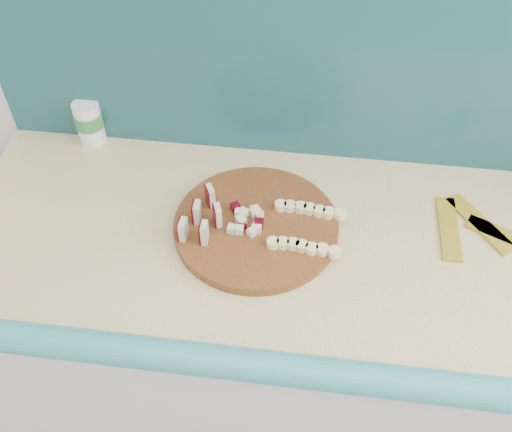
{
  "coord_description": "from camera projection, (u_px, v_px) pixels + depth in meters",
  "views": [
    {
      "loc": [
        -0.25,
        0.72,
        1.82
      ],
      "look_at": [
        -0.36,
        1.52,
        0.95
      ],
      "focal_mm": 40.0,
      "sensor_mm": 36.0,
      "label": 1
    }
  ],
  "objects": [
    {
      "name": "backsplash",
      "position": [
        492.0,
        73.0,
        1.17
      ],
      "size": [
        2.2,
        0.02,
        0.5
      ],
      "primitive_type": "cube",
      "color": "teal",
      "rests_on": "kitchen_counter"
    },
    {
      "name": "cutting_board",
      "position": [
        256.0,
        226.0,
        1.21
      ],
      "size": [
        0.37,
        0.37,
        0.02
      ],
      "primitive_type": "cylinder",
      "rotation": [
        0.0,
        0.0,
        -0.07
      ],
      "color": "#4C2410",
      "rests_on": "kitchen_counter"
    },
    {
      "name": "apple_chunks",
      "position": [
        246.0,
        218.0,
        1.19
      ],
      "size": [
        0.06,
        0.06,
        0.02
      ],
      "color": "beige",
      "rests_on": "cutting_board"
    },
    {
      "name": "kitchen_counter",
      "position": [
        427.0,
        366.0,
        1.49
      ],
      "size": [
        2.2,
        0.63,
        0.91
      ],
      "color": "silver",
      "rests_on": "ground"
    },
    {
      "name": "banana_peel",
      "position": [
        479.0,
        230.0,
        1.21
      ],
      "size": [
        0.23,
        0.2,
        0.01
      ],
      "rotation": [
        0.0,
        0.0,
        0.43
      ],
      "color": "gold",
      "rests_on": "kitchen_counter"
    },
    {
      "name": "canister",
      "position": [
        89.0,
        122.0,
        1.37
      ],
      "size": [
        0.07,
        0.07,
        0.11
      ],
      "rotation": [
        0.0,
        0.0,
        0.43
      ],
      "color": "white",
      "rests_on": "kitchen_counter"
    },
    {
      "name": "banana_slices",
      "position": [
        306.0,
        228.0,
        1.18
      ],
      "size": [
        0.16,
        0.14,
        0.02
      ],
      "color": "#FBEB99",
      "rests_on": "cutting_board"
    },
    {
      "name": "apple_wedges",
      "position": [
        202.0,
        217.0,
        1.18
      ],
      "size": [
        0.08,
        0.14,
        0.05
      ],
      "color": "beige",
      "rests_on": "cutting_board"
    }
  ]
}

